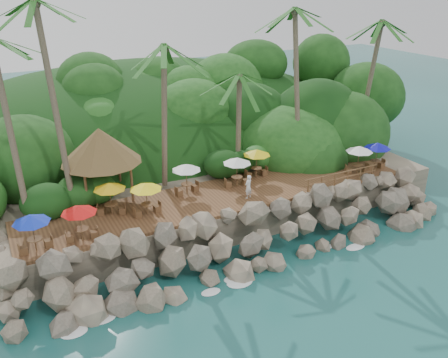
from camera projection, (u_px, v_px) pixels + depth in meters
ground at (273, 271)px, 27.16m from camera, size 140.00×140.00×0.00m
land_base at (169, 163)px, 39.79m from camera, size 32.00×25.20×2.10m
jungle_hill at (141, 148)px, 46.32m from camera, size 44.80×28.00×15.40m
seawall at (255, 238)px, 28.34m from camera, size 29.00×4.00×2.30m
terrace at (224, 196)px, 31.18m from camera, size 26.00×5.00×0.20m
jungle_foliage at (174, 178)px, 39.39m from camera, size 44.00×16.00×12.00m
foam_line at (270, 268)px, 27.40m from camera, size 25.20×0.80×0.06m
palms at (204, 32)px, 29.68m from camera, size 32.42×6.45×13.22m
palapa at (100, 145)px, 29.47m from camera, size 5.01×5.01×4.60m
dining_clusters at (211, 174)px, 29.86m from camera, size 25.51×5.06×2.07m
railing at (341, 177)px, 32.24m from camera, size 6.10×0.10×1.00m
waiter at (248, 187)px, 30.37m from camera, size 0.67×0.57×1.57m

